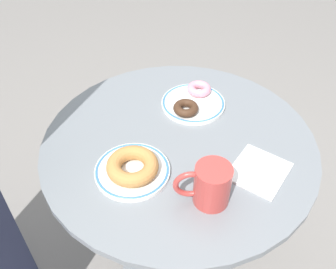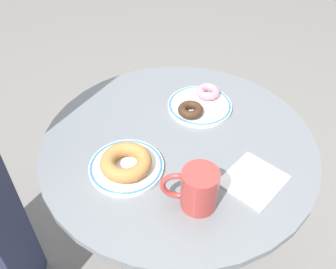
{
  "view_description": "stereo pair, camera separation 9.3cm",
  "coord_description": "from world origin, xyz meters",
  "px_view_note": "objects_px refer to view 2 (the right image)",
  "views": [
    {
      "loc": [
        -0.6,
        -0.31,
        1.37
      ],
      "look_at": [
        -0.01,
        0.03,
        0.74
      ],
      "focal_mm": 39.99,
      "sensor_mm": 36.0,
      "label": 1
    },
    {
      "loc": [
        -0.55,
        -0.39,
        1.37
      ],
      "look_at": [
        -0.01,
        0.03,
        0.74
      ],
      "focal_mm": 39.99,
      "sensor_mm": 36.0,
      "label": 2
    }
  ],
  "objects_px": {
    "plate_left": "(126,167)",
    "donut_chocolate": "(191,110)",
    "paper_napkin": "(253,180)",
    "plate_right": "(200,106)",
    "donut_old_fashioned": "(126,162)",
    "coffee_mug": "(197,189)",
    "cafe_table": "(177,203)",
    "donut_pink_frosted": "(208,92)"
  },
  "relations": [
    {
      "from": "plate_left",
      "to": "plate_right",
      "type": "height_order",
      "value": "same"
    },
    {
      "from": "paper_napkin",
      "to": "plate_left",
      "type": "bearing_deg",
      "value": 119.89
    },
    {
      "from": "donut_old_fashioned",
      "to": "paper_napkin",
      "type": "relative_size",
      "value": 0.92
    },
    {
      "from": "donut_old_fashioned",
      "to": "paper_napkin",
      "type": "distance_m",
      "value": 0.29
    },
    {
      "from": "donut_pink_frosted",
      "to": "donut_chocolate",
      "type": "relative_size",
      "value": 1.0
    },
    {
      "from": "plate_right",
      "to": "donut_chocolate",
      "type": "distance_m",
      "value": 0.05
    },
    {
      "from": "plate_left",
      "to": "paper_napkin",
      "type": "height_order",
      "value": "plate_left"
    },
    {
      "from": "plate_left",
      "to": "paper_napkin",
      "type": "relative_size",
      "value": 1.36
    },
    {
      "from": "donut_pink_frosted",
      "to": "coffee_mug",
      "type": "xyz_separation_m",
      "value": [
        -0.32,
        -0.18,
        0.03
      ]
    },
    {
      "from": "plate_right",
      "to": "coffee_mug",
      "type": "xyz_separation_m",
      "value": [
        -0.27,
        -0.18,
        0.04
      ]
    },
    {
      "from": "plate_left",
      "to": "donut_chocolate",
      "type": "bearing_deg",
      "value": -2.32
    },
    {
      "from": "cafe_table",
      "to": "plate_right",
      "type": "xyz_separation_m",
      "value": [
        0.15,
        0.03,
        0.26
      ]
    },
    {
      "from": "plate_right",
      "to": "coffee_mug",
      "type": "relative_size",
      "value": 1.59
    },
    {
      "from": "donut_old_fashioned",
      "to": "donut_chocolate",
      "type": "xyz_separation_m",
      "value": [
        0.25,
        -0.01,
        -0.01
      ]
    },
    {
      "from": "paper_napkin",
      "to": "coffee_mug",
      "type": "xyz_separation_m",
      "value": [
        -0.13,
        0.07,
        0.05
      ]
    },
    {
      "from": "donut_old_fashioned",
      "to": "coffee_mug",
      "type": "distance_m",
      "value": 0.18
    },
    {
      "from": "donut_old_fashioned",
      "to": "donut_pink_frosted",
      "type": "height_order",
      "value": "donut_old_fashioned"
    },
    {
      "from": "plate_left",
      "to": "donut_pink_frosted",
      "type": "relative_size",
      "value": 2.56
    },
    {
      "from": "plate_left",
      "to": "donut_old_fashioned",
      "type": "relative_size",
      "value": 1.47
    },
    {
      "from": "cafe_table",
      "to": "donut_old_fashioned",
      "type": "distance_m",
      "value": 0.32
    },
    {
      "from": "donut_old_fashioned",
      "to": "paper_napkin",
      "type": "height_order",
      "value": "donut_old_fashioned"
    },
    {
      "from": "cafe_table",
      "to": "donut_chocolate",
      "type": "height_order",
      "value": "donut_chocolate"
    },
    {
      "from": "plate_right",
      "to": "donut_pink_frosted",
      "type": "distance_m",
      "value": 0.05
    },
    {
      "from": "cafe_table",
      "to": "coffee_mug",
      "type": "distance_m",
      "value": 0.36
    },
    {
      "from": "cafe_table",
      "to": "donut_pink_frosted",
      "type": "xyz_separation_m",
      "value": [
        0.19,
        0.04,
        0.28
      ]
    },
    {
      "from": "cafe_table",
      "to": "donut_pink_frosted",
      "type": "relative_size",
      "value": 10.72
    },
    {
      "from": "donut_chocolate",
      "to": "coffee_mug",
      "type": "xyz_separation_m",
      "value": [
        -0.23,
        -0.17,
        0.03
      ]
    },
    {
      "from": "donut_old_fashioned",
      "to": "coffee_mug",
      "type": "bearing_deg",
      "value": -83.48
    },
    {
      "from": "plate_left",
      "to": "donut_old_fashioned",
      "type": "xyz_separation_m",
      "value": [
        -0.0,
        -0.0,
        0.02
      ]
    },
    {
      "from": "cafe_table",
      "to": "coffee_mug",
      "type": "height_order",
      "value": "coffee_mug"
    },
    {
      "from": "plate_right",
      "to": "donut_old_fashioned",
      "type": "xyz_separation_m",
      "value": [
        -0.3,
        0.0,
        0.02
      ]
    },
    {
      "from": "donut_old_fashioned",
      "to": "donut_chocolate",
      "type": "distance_m",
      "value": 0.25
    },
    {
      "from": "coffee_mug",
      "to": "donut_old_fashioned",
      "type": "bearing_deg",
      "value": 96.52
    },
    {
      "from": "plate_left",
      "to": "donut_chocolate",
      "type": "height_order",
      "value": "donut_chocolate"
    },
    {
      "from": "donut_chocolate",
      "to": "paper_napkin",
      "type": "height_order",
      "value": "donut_chocolate"
    },
    {
      "from": "cafe_table",
      "to": "plate_left",
      "type": "distance_m",
      "value": 0.3
    },
    {
      "from": "donut_old_fashioned",
      "to": "donut_chocolate",
      "type": "height_order",
      "value": "donut_old_fashioned"
    },
    {
      "from": "coffee_mug",
      "to": "plate_right",
      "type": "bearing_deg",
      "value": 32.64
    },
    {
      "from": "plate_left",
      "to": "donut_chocolate",
      "type": "distance_m",
      "value": 0.24
    },
    {
      "from": "plate_right",
      "to": "coffee_mug",
      "type": "distance_m",
      "value": 0.33
    },
    {
      "from": "donut_old_fashioned",
      "to": "coffee_mug",
      "type": "xyz_separation_m",
      "value": [
        0.02,
        -0.18,
        0.02
      ]
    },
    {
      "from": "plate_left",
      "to": "donut_old_fashioned",
      "type": "height_order",
      "value": "donut_old_fashioned"
    }
  ]
}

